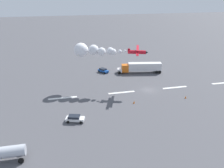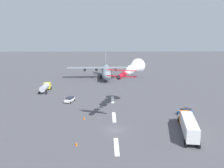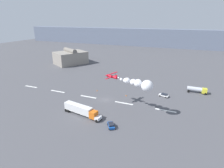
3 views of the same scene
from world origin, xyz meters
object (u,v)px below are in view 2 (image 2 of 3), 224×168
at_px(followme_car_yellow, 185,111).
at_px(traffic_cone_near, 76,144).
at_px(airport_staff_sedan, 70,99).
at_px(cargo_transport_plane, 106,71).
at_px(traffic_cone_far, 84,118).
at_px(stunt_biplane_red, 135,67).
at_px(fuel_tanker_truck, 45,87).
at_px(semi_truck_orange, 188,124).

relative_size(followme_car_yellow, traffic_cone_near, 5.84).
bearing_deg(airport_staff_sedan, cargo_transport_plane, -15.76).
relative_size(traffic_cone_near, traffic_cone_far, 1.00).
height_order(stunt_biplane_red, fuel_tanker_truck, stunt_biplane_red).
bearing_deg(traffic_cone_far, fuel_tanker_truck, 28.69).
xyz_separation_m(fuel_tanker_truck, traffic_cone_far, (-30.28, -16.57, -1.36)).
bearing_deg(fuel_tanker_truck, traffic_cone_near, -160.18).
xyz_separation_m(semi_truck_orange, traffic_cone_near, (-5.28, 23.26, -1.77)).
distance_m(stunt_biplane_red, airport_staff_sedan, 23.35).
bearing_deg(fuel_tanker_truck, stunt_biplane_red, -125.52).
bearing_deg(followme_car_yellow, stunt_biplane_red, 67.44).
xyz_separation_m(airport_staff_sedan, traffic_cone_far, (-16.21, -5.82, -0.44)).
bearing_deg(stunt_biplane_red, cargo_transport_plane, 9.77).
bearing_deg(followme_car_yellow, fuel_tanker_truck, 58.04).
bearing_deg(semi_truck_orange, fuel_tanker_truck, 44.63).
distance_m(semi_truck_orange, followme_car_yellow, 13.81).
distance_m(semi_truck_orange, fuel_tanker_truck, 56.40).
height_order(semi_truck_orange, followme_car_yellow, semi_truck_orange).
bearing_deg(semi_truck_orange, stunt_biplane_red, 27.17).
bearing_deg(semi_truck_orange, traffic_cone_near, 102.78).
distance_m(fuel_tanker_truck, airport_staff_sedan, 17.73).
distance_m(stunt_biplane_red, semi_truck_orange, 23.13).
height_order(semi_truck_orange, traffic_cone_near, semi_truck_orange).
bearing_deg(airport_staff_sedan, traffic_cone_near, -169.85).
distance_m(cargo_transport_plane, airport_staff_sedan, 41.25).
height_order(fuel_tanker_truck, followme_car_yellow, fuel_tanker_truck).
relative_size(stunt_biplane_red, traffic_cone_near, 27.81).
relative_size(airport_staff_sedan, traffic_cone_far, 6.17).
bearing_deg(stunt_biplane_red, traffic_cone_near, 150.35).
xyz_separation_m(followme_car_yellow, traffic_cone_near, (-18.61, 26.61, -0.44)).
xyz_separation_m(stunt_biplane_red, airport_staff_sedan, (7.36, 19.27, -10.95)).
height_order(semi_truck_orange, fuel_tanker_truck, semi_truck_orange).
height_order(cargo_transport_plane, fuel_tanker_truck, cargo_transport_plane).
relative_size(semi_truck_orange, fuel_tanker_truck, 1.83).
distance_m(stunt_biplane_red, followme_car_yellow, 17.79).
xyz_separation_m(semi_truck_orange, traffic_cone_far, (9.86, 23.05, -1.77)).
relative_size(semi_truck_orange, traffic_cone_near, 21.51).
height_order(fuel_tanker_truck, traffic_cone_far, fuel_tanker_truck).
height_order(stunt_biplane_red, airport_staff_sedan, stunt_biplane_red).
bearing_deg(semi_truck_orange, followme_car_yellow, -14.09).
bearing_deg(cargo_transport_plane, traffic_cone_far, 174.52).
bearing_deg(fuel_tanker_truck, traffic_cone_far, -151.31).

